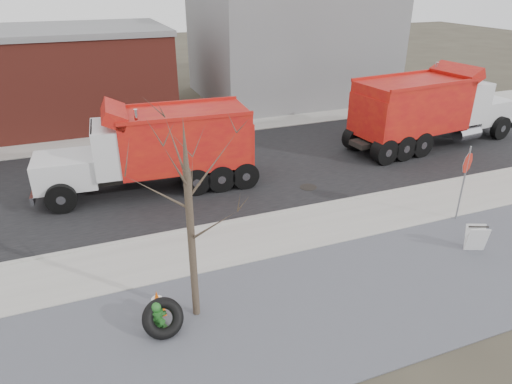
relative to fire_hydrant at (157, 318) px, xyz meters
name	(u,v)px	position (x,y,z in m)	size (l,w,h in m)	color
ground	(272,240)	(4.22, 2.87, -0.39)	(120.00, 120.00, 0.00)	#383328
gravel_verge	(324,305)	(4.22, -0.63, -0.37)	(60.00, 5.00, 0.03)	slate
sidewalk	(269,236)	(4.22, 3.12, -0.36)	(60.00, 2.50, 0.06)	#9E9B93
curb	(254,217)	(4.22, 4.42, -0.33)	(60.00, 0.15, 0.11)	#9E9B93
road	(216,170)	(4.22, 9.17, -0.38)	(60.00, 9.40, 0.02)	black
far_sidewalk	(185,133)	(4.22, 14.87, -0.36)	(60.00, 2.00, 0.06)	#9E9B93
building_grey	(290,37)	(13.22, 20.87, 3.61)	(12.00, 10.00, 8.00)	gray
bare_tree	(189,199)	(1.02, 0.27, 2.91)	(3.20, 3.20, 5.20)	#382D23
fire_hydrant	(157,318)	(0.00, 0.00, 0.00)	(0.47, 0.47, 0.85)	#2D6A28
truck_tire	(163,318)	(0.12, -0.10, 0.05)	(1.03, 0.87, 0.95)	black
stop_sign	(466,171)	(10.85, 1.77, 1.49)	(0.69, 0.33, 2.75)	gray
sandwich_board	(476,238)	(9.89, -0.03, 0.07)	(0.72, 0.59, 0.85)	white
traffic_cone_near	(157,303)	(0.11, 0.62, -0.03)	(0.37, 0.37, 0.71)	#F05807
dump_truck_red_a	(430,107)	(15.14, 8.56, 1.57)	(9.72, 3.55, 3.85)	black
dump_truck_red_b	(157,146)	(1.60, 8.23, 1.42)	(8.48, 2.93, 3.56)	black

